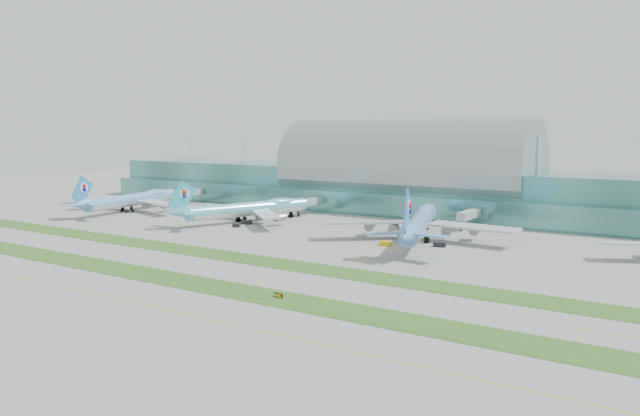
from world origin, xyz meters
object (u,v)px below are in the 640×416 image
Objects in this scene: airliner_b at (249,208)px; airliner_c at (420,222)px; terminal at (406,181)px; airliner_a at (133,199)px; taxiway_sign_east at (278,295)px.

airliner_c is at bearing 18.63° from airliner_b.
terminal is 5.00× the size of airliner_a.
taxiway_sign_east is (3.80, -86.19, -5.99)m from airliner_c.
taxiway_sign_east is (148.43, -84.05, -5.24)m from airliner_a.
airliner_c is at bearing 100.85° from taxiway_sign_east.
airliner_c is (144.63, 2.13, 0.75)m from airliner_a.
terminal is 162.34m from taxiway_sign_east.
airliner_a reaches higher than airliner_b.
terminal is 79.01m from airliner_b.
airliner_a is 0.91× the size of airliner_c.
airliner_b is at bearing -119.24° from terminal.
airliner_b is at bearing -3.98° from airliner_a.
airliner_a is 1.04× the size of airliner_b.
terminal reaches higher than airliner_a.
airliner_c is 86.48m from taxiway_sign_east.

